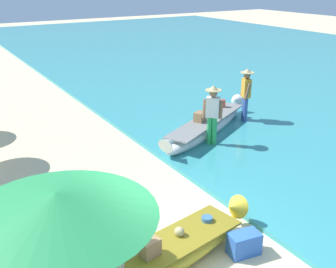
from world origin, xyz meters
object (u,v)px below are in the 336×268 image
patio_umbrella_large (57,205)px  cooler_box (244,244)px  person_vendor_hatted (213,112)px  boat_white_midground (207,126)px  person_vendor_assistant (246,92)px  person_tourist_customer (112,228)px  boat_yellow_foreground (160,258)px

patio_umbrella_large → cooler_box: 3.58m
person_vendor_hatted → patio_umbrella_large: patio_umbrella_large is taller
boat_white_midground → person_vendor_assistant: (1.72, 0.25, 0.77)m
person_tourist_customer → boat_white_midground: bearing=40.0°
boat_yellow_foreground → person_vendor_hatted: 5.38m
boat_white_midground → person_vendor_assistant: 1.90m
person_vendor_assistant → cooler_box: (-4.54, -5.11, -0.85)m
person_tourist_customer → patio_umbrella_large: patio_umbrella_large is taller
boat_yellow_foreground → cooler_box: size_ratio=7.46×
person_vendor_hatted → cooler_box: bearing=-120.5°
boat_yellow_foreground → person_tourist_customer: 0.99m
boat_white_midground → person_vendor_assistant: person_vendor_assistant is taller
boat_white_midground → patio_umbrella_large: (-5.94, -4.83, 1.68)m
person_vendor_assistant → boat_white_midground: bearing=-171.8°
person_vendor_assistant → patio_umbrella_large: (-7.66, -5.08, 0.91)m
person_tourist_customer → person_vendor_assistant: person_vendor_assistant is taller
person_vendor_hatted → patio_umbrella_large: size_ratio=0.72×
boat_yellow_foreground → cooler_box: bearing=-14.5°
person_vendor_assistant → cooler_box: 6.89m
boat_yellow_foreground → person_tourist_customer: bearing=156.2°
boat_yellow_foreground → cooler_box: 1.51m
person_tourist_customer → cooler_box: 2.36m
person_vendor_hatted → person_tourist_customer: person_vendor_hatted is taller
boat_white_midground → person_vendor_assistant: size_ratio=2.50×
patio_umbrella_large → cooler_box: size_ratio=4.55×
person_tourist_customer → boat_yellow_foreground: bearing=-23.8°
person_vendor_assistant → boat_yellow_foreground: bearing=-141.8°
person_vendor_assistant → person_tourist_customer: bearing=-146.5°
cooler_box → boat_white_midground: bearing=69.1°
boat_yellow_foreground → boat_white_midground: size_ratio=0.90×
person_vendor_assistant → patio_umbrella_large: size_ratio=0.73×
cooler_box → person_vendor_hatted: bearing=68.8°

